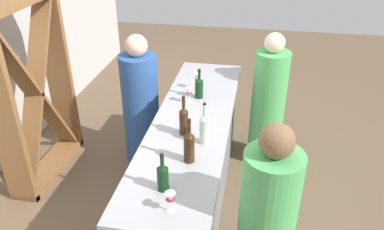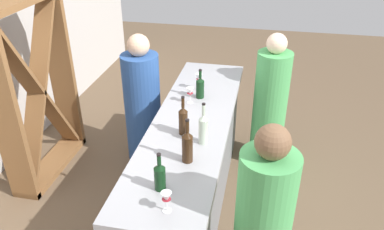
{
  "view_description": "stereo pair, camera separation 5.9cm",
  "coord_description": "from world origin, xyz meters",
  "px_view_note": "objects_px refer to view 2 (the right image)",
  "views": [
    {
      "loc": [
        -2.75,
        -0.5,
        2.61
      ],
      "look_at": [
        0.0,
        0.0,
        1.03
      ],
      "focal_mm": 35.94,
      "sensor_mm": 36.0,
      "label": 1
    },
    {
      "loc": [
        -2.74,
        -0.56,
        2.61
      ],
      "look_at": [
        0.0,
        0.0,
        1.03
      ],
      "focal_mm": 35.94,
      "sensor_mm": 36.0,
      "label": 2
    }
  ],
  "objects_px": {
    "wine_glass_near_left": "(166,198)",
    "person_left_guest": "(270,106)",
    "wine_bottle_second_right_amber_brown": "(183,120)",
    "wine_bottle_second_left_amber_brown": "(187,146)",
    "wine_bottle_rightmost_dark_green": "(200,87)",
    "wine_glass_near_right": "(190,92)",
    "person_right_guest": "(143,105)",
    "wine_bottle_center_clear_pale": "(203,128)",
    "wine_rack": "(37,92)",
    "wine_bottle_leftmost_dark_green": "(160,176)",
    "wine_glass_near_center": "(199,79)"
  },
  "relations": [
    {
      "from": "wine_bottle_second_left_amber_brown",
      "to": "wine_bottle_center_clear_pale",
      "type": "xyz_separation_m",
      "value": [
        0.25,
        -0.07,
        -0.0
      ]
    },
    {
      "from": "wine_bottle_leftmost_dark_green",
      "to": "wine_bottle_second_left_amber_brown",
      "type": "height_order",
      "value": "wine_bottle_second_left_amber_brown"
    },
    {
      "from": "wine_bottle_rightmost_dark_green",
      "to": "wine_glass_near_right",
      "type": "bearing_deg",
      "value": 150.24
    },
    {
      "from": "wine_bottle_center_clear_pale",
      "to": "person_left_guest",
      "type": "height_order",
      "value": "person_left_guest"
    },
    {
      "from": "person_left_guest",
      "to": "person_right_guest",
      "type": "height_order",
      "value": "person_left_guest"
    },
    {
      "from": "wine_glass_near_center",
      "to": "wine_glass_near_right",
      "type": "distance_m",
      "value": 0.3
    },
    {
      "from": "wine_bottle_leftmost_dark_green",
      "to": "person_right_guest",
      "type": "distance_m",
      "value": 1.82
    },
    {
      "from": "wine_rack",
      "to": "wine_glass_near_center",
      "type": "xyz_separation_m",
      "value": [
        0.28,
        -1.6,
        0.17
      ]
    },
    {
      "from": "wine_glass_near_left",
      "to": "person_left_guest",
      "type": "bearing_deg",
      "value": -15.92
    },
    {
      "from": "wine_bottle_second_right_amber_brown",
      "to": "person_right_guest",
      "type": "distance_m",
      "value": 1.25
    },
    {
      "from": "wine_bottle_rightmost_dark_green",
      "to": "person_left_guest",
      "type": "distance_m",
      "value": 0.94
    },
    {
      "from": "wine_bottle_leftmost_dark_green",
      "to": "wine_glass_near_right",
      "type": "distance_m",
      "value": 1.21
    },
    {
      "from": "wine_bottle_second_left_amber_brown",
      "to": "wine_bottle_rightmost_dark_green",
      "type": "bearing_deg",
      "value": 5.4
    },
    {
      "from": "wine_bottle_center_clear_pale",
      "to": "wine_glass_near_left",
      "type": "height_order",
      "value": "wine_bottle_center_clear_pale"
    },
    {
      "from": "wine_bottle_center_clear_pale",
      "to": "person_right_guest",
      "type": "relative_size",
      "value": 0.23
    },
    {
      "from": "wine_glass_near_left",
      "to": "wine_glass_near_center",
      "type": "height_order",
      "value": "wine_glass_near_center"
    },
    {
      "from": "wine_rack",
      "to": "wine_bottle_rightmost_dark_green",
      "type": "xyz_separation_m",
      "value": [
        0.11,
        -1.64,
        0.16
      ]
    },
    {
      "from": "wine_bottle_leftmost_dark_green",
      "to": "wine_glass_near_left",
      "type": "height_order",
      "value": "wine_bottle_leftmost_dark_green"
    },
    {
      "from": "person_left_guest",
      "to": "wine_bottle_center_clear_pale",
      "type": "bearing_deg",
      "value": 59.25
    },
    {
      "from": "wine_bottle_second_right_amber_brown",
      "to": "person_left_guest",
      "type": "xyz_separation_m",
      "value": [
        1.17,
        -0.68,
        -0.42
      ]
    },
    {
      "from": "wine_bottle_leftmost_dark_green",
      "to": "person_left_guest",
      "type": "distance_m",
      "value": 2.02
    },
    {
      "from": "wine_rack",
      "to": "person_right_guest",
      "type": "distance_m",
      "value": 1.07
    },
    {
      "from": "wine_rack",
      "to": "wine_glass_near_right",
      "type": "xyz_separation_m",
      "value": [
        -0.02,
        -1.57,
        0.16
      ]
    },
    {
      "from": "wine_bottle_rightmost_dark_green",
      "to": "person_left_guest",
      "type": "xyz_separation_m",
      "value": [
        0.52,
        -0.66,
        -0.41
      ]
    },
    {
      "from": "person_right_guest",
      "to": "wine_bottle_second_left_amber_brown",
      "type": "bearing_deg",
      "value": -79.11
    },
    {
      "from": "wine_glass_near_left",
      "to": "wine_glass_near_right",
      "type": "bearing_deg",
      "value": 6.14
    },
    {
      "from": "wine_bottle_rightmost_dark_green",
      "to": "wine_glass_near_right",
      "type": "xyz_separation_m",
      "value": [
        -0.12,
        0.07,
        -0.0
      ]
    },
    {
      "from": "wine_glass_near_left",
      "to": "person_left_guest",
      "type": "relative_size",
      "value": 0.1
    },
    {
      "from": "person_left_guest",
      "to": "wine_bottle_second_right_amber_brown",
      "type": "bearing_deg",
      "value": 50.68
    },
    {
      "from": "wine_bottle_rightmost_dark_green",
      "to": "person_right_guest",
      "type": "distance_m",
      "value": 0.86
    },
    {
      "from": "wine_bottle_center_clear_pale",
      "to": "wine_glass_near_center",
      "type": "distance_m",
      "value": 0.95
    },
    {
      "from": "wine_bottle_second_left_amber_brown",
      "to": "wine_glass_near_left",
      "type": "bearing_deg",
      "value": 178.36
    },
    {
      "from": "wine_glass_near_right",
      "to": "person_right_guest",
      "type": "bearing_deg",
      "value": 55.02
    },
    {
      "from": "wine_glass_near_center",
      "to": "person_right_guest",
      "type": "relative_size",
      "value": 0.11
    },
    {
      "from": "wine_bottle_second_left_amber_brown",
      "to": "wine_glass_near_left",
      "type": "height_order",
      "value": "wine_bottle_second_left_amber_brown"
    },
    {
      "from": "wine_glass_near_right",
      "to": "person_left_guest",
      "type": "height_order",
      "value": "person_left_guest"
    },
    {
      "from": "wine_bottle_second_right_amber_brown",
      "to": "wine_bottle_rightmost_dark_green",
      "type": "relative_size",
      "value": 1.16
    },
    {
      "from": "wine_bottle_second_right_amber_brown",
      "to": "wine_glass_near_right",
      "type": "height_order",
      "value": "wine_bottle_second_right_amber_brown"
    },
    {
      "from": "wine_glass_near_left",
      "to": "wine_bottle_second_right_amber_brown",
      "type": "bearing_deg",
      "value": 6.21
    },
    {
      "from": "wine_rack",
      "to": "wine_glass_near_center",
      "type": "height_order",
      "value": "wine_rack"
    },
    {
      "from": "wine_bottle_second_right_amber_brown",
      "to": "wine_glass_near_center",
      "type": "height_order",
      "value": "wine_bottle_second_right_amber_brown"
    },
    {
      "from": "wine_glass_near_left",
      "to": "person_right_guest",
      "type": "bearing_deg",
      "value": 22.72
    },
    {
      "from": "wine_bottle_second_left_amber_brown",
      "to": "wine_bottle_center_clear_pale",
      "type": "distance_m",
      "value": 0.26
    },
    {
      "from": "wine_bottle_second_left_amber_brown",
      "to": "wine_bottle_rightmost_dark_green",
      "type": "height_order",
      "value": "wine_bottle_second_left_amber_brown"
    },
    {
      "from": "wine_bottle_center_clear_pale",
      "to": "person_left_guest",
      "type": "relative_size",
      "value": 0.23
    },
    {
      "from": "person_left_guest",
      "to": "wine_glass_near_center",
      "type": "bearing_deg",
      "value": 16.9
    },
    {
      "from": "wine_bottle_second_right_amber_brown",
      "to": "wine_bottle_center_clear_pale",
      "type": "bearing_deg",
      "value": -119.72
    },
    {
      "from": "wine_bottle_second_right_amber_brown",
      "to": "wine_bottle_rightmost_dark_green",
      "type": "distance_m",
      "value": 0.65
    },
    {
      "from": "wine_glass_near_left",
      "to": "wine_glass_near_center",
      "type": "xyz_separation_m",
      "value": [
        1.7,
        0.12,
        0.01
      ]
    },
    {
      "from": "wine_glass_near_center",
      "to": "person_right_guest",
      "type": "distance_m",
      "value": 0.78
    }
  ]
}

